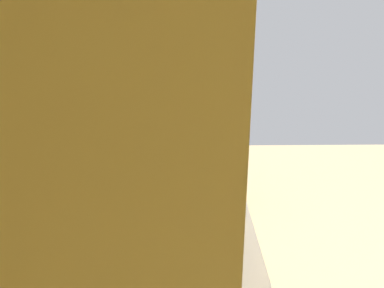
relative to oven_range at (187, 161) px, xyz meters
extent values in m
cube|color=#E1C47C|center=(-1.82, 0.37, 0.86)|extent=(4.47, 0.12, 2.64)
cube|color=white|center=(-2.14, -0.01, 0.42)|extent=(3.70, 0.67, 0.02)
cube|color=#332819|center=(-1.68, -0.33, -0.03)|extent=(0.01, 0.01, 0.80)
cube|color=#332819|center=(-1.22, -0.33, -0.03)|extent=(0.01, 0.01, 0.80)
cube|color=#332819|center=(-0.77, -0.33, -0.03)|extent=(0.01, 0.01, 0.80)
cube|color=tan|center=(-2.14, 0.14, 1.36)|extent=(2.61, 0.35, 0.74)
cube|color=black|center=(0.00, 0.00, -0.02)|extent=(0.59, 0.62, 0.89)
cube|color=black|center=(0.00, -0.32, -0.06)|extent=(0.46, 0.01, 0.49)
cube|color=black|center=(0.00, 0.00, 0.44)|extent=(0.56, 0.59, 0.02)
cube|color=black|center=(0.00, 0.29, 0.52)|extent=(0.56, 0.04, 0.18)
cylinder|color=#38383D|center=(-0.13, -0.11, 0.46)|extent=(0.11, 0.11, 0.01)
cylinder|color=#38383D|center=(0.13, -0.11, 0.46)|extent=(0.11, 0.11, 0.01)
cylinder|color=#38383D|center=(-0.13, 0.11, 0.46)|extent=(0.11, 0.11, 0.01)
cylinder|color=#38383D|center=(0.13, 0.11, 0.46)|extent=(0.11, 0.11, 0.01)
cube|color=white|center=(-1.31, 0.01, 0.59)|extent=(0.48, 0.35, 0.31)
cube|color=black|center=(-1.35, -0.17, 0.59)|extent=(0.30, 0.01, 0.22)
cube|color=#2D2D33|center=(-1.12, -0.17, 0.59)|extent=(0.09, 0.01, 0.22)
cylinder|color=black|center=(-2.19, -0.07, 0.50)|extent=(0.15, 0.15, 0.14)
cylinder|color=black|center=(-2.19, -0.07, 0.59)|extent=(0.04, 0.04, 0.02)
cylinder|color=black|center=(-2.11, -0.07, 0.53)|extent=(0.09, 0.02, 0.05)
camera|label=1|loc=(-3.75, 0.01, 1.56)|focal=37.71mm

